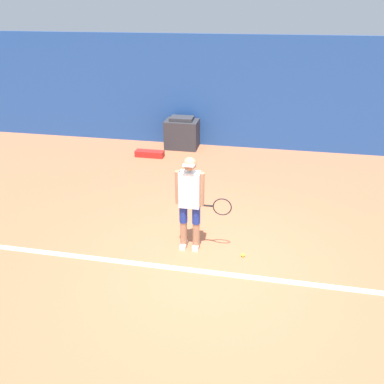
{
  "coord_description": "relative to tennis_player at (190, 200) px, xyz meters",
  "views": [
    {
      "loc": [
        0.65,
        -4.92,
        3.82
      ],
      "look_at": [
        -0.41,
        0.62,
        0.99
      ],
      "focal_mm": 35.0,
      "sensor_mm": 36.0,
      "label": 1
    }
  ],
  "objects": [
    {
      "name": "equipment_bag",
      "position": [
        -1.96,
        4.1,
        -0.86
      ],
      "size": [
        0.8,
        0.26,
        0.17
      ],
      "color": "#B2231E",
      "rests_on": "ground_plane"
    },
    {
      "name": "covered_chair",
      "position": [
        -1.23,
        5.0,
        -0.5
      ],
      "size": [
        0.95,
        0.66,
        0.93
      ],
      "color": "#333338",
      "rests_on": "ground_plane"
    },
    {
      "name": "back_wall",
      "position": [
        0.4,
        5.43,
        0.62
      ],
      "size": [
        24.0,
        0.1,
        3.13
      ],
      "color": "#234C99",
      "rests_on": "ground_plane"
    },
    {
      "name": "tennis_ball",
      "position": [
        0.93,
        -0.1,
        -0.91
      ],
      "size": [
        0.07,
        0.07,
        0.07
      ],
      "color": "#D1E533",
      "rests_on": "ground_plane"
    },
    {
      "name": "tennis_player",
      "position": [
        0.0,
        0.0,
        0.0
      ],
      "size": [
        0.94,
        0.28,
        1.69
      ],
      "rotation": [
        0.0,
        0.0,
        0.01
      ],
      "color": "#A37556",
      "rests_on": "ground_plane"
    },
    {
      "name": "ground_plane",
      "position": [
        0.4,
        -0.42,
        -0.94
      ],
      "size": [
        24.0,
        24.0,
        0.0
      ],
      "primitive_type": "plane",
      "color": "#B76642"
    },
    {
      "name": "court_baseline",
      "position": [
        0.4,
        -0.63,
        -0.94
      ],
      "size": [
        21.6,
        0.1,
        0.01
      ],
      "color": "white",
      "rests_on": "ground_plane"
    }
  ]
}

